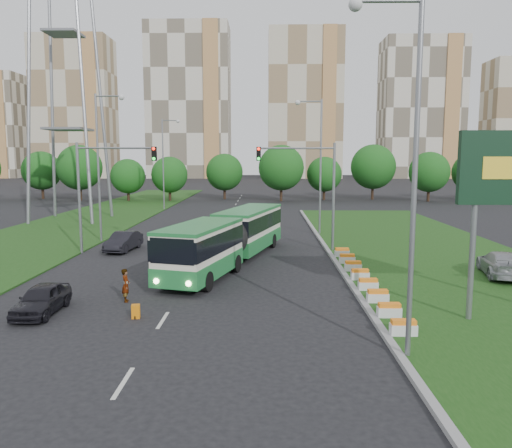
{
  "coord_description": "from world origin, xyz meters",
  "views": [
    {
      "loc": [
        1.37,
        -26.55,
        6.89
      ],
      "look_at": [
        0.78,
        5.86,
        2.6
      ],
      "focal_mm": 35.0,
      "sensor_mm": 36.0,
      "label": 1
    }
  ],
  "objects_px": {
    "car_median": "(502,264)",
    "car_left_far": "(124,241)",
    "car_left_near": "(42,299)",
    "traffic_mast_median": "(312,179)",
    "transmission_pylon": "(63,14)",
    "articulated_bus": "(227,237)",
    "traffic_mast_left": "(101,180)",
    "shopping_trolley": "(136,311)",
    "pedestrian": "(126,285)"
  },
  "relations": [
    {
      "from": "traffic_mast_median",
      "to": "articulated_bus",
      "type": "bearing_deg",
      "value": -144.1
    },
    {
      "from": "car_median",
      "to": "car_left_near",
      "type": "bearing_deg",
      "value": 28.4
    },
    {
      "from": "traffic_mast_left",
      "to": "car_median",
      "type": "height_order",
      "value": "traffic_mast_left"
    },
    {
      "from": "shopping_trolley",
      "to": "traffic_mast_median",
      "type": "bearing_deg",
      "value": 51.03
    },
    {
      "from": "traffic_mast_median",
      "to": "transmission_pylon",
      "type": "bearing_deg",
      "value": 144.0
    },
    {
      "from": "traffic_mast_left",
      "to": "traffic_mast_median",
      "type": "bearing_deg",
      "value": 3.77
    },
    {
      "from": "pedestrian",
      "to": "car_left_far",
      "type": "bearing_deg",
      "value": 3.51
    },
    {
      "from": "articulated_bus",
      "to": "car_left_near",
      "type": "distance_m",
      "value": 13.24
    },
    {
      "from": "articulated_bus",
      "to": "car_left_near",
      "type": "relative_size",
      "value": 4.41
    },
    {
      "from": "traffic_mast_left",
      "to": "articulated_bus",
      "type": "relative_size",
      "value": 0.47
    },
    {
      "from": "car_left_far",
      "to": "pedestrian",
      "type": "relative_size",
      "value": 2.66
    },
    {
      "from": "transmission_pylon",
      "to": "shopping_trolley",
      "type": "relative_size",
      "value": 72.91
    },
    {
      "from": "transmission_pylon",
      "to": "car_left_near",
      "type": "xyz_separation_m",
      "value": [
        11.42,
        -33.17,
        -21.34
      ]
    },
    {
      "from": "pedestrian",
      "to": "shopping_trolley",
      "type": "distance_m",
      "value": 2.79
    },
    {
      "from": "traffic_mast_left",
      "to": "transmission_pylon",
      "type": "relative_size",
      "value": 0.18
    },
    {
      "from": "car_left_near",
      "to": "car_median",
      "type": "distance_m",
      "value": 24.56
    },
    {
      "from": "transmission_pylon",
      "to": "car_median",
      "type": "distance_m",
      "value": 48.56
    },
    {
      "from": "traffic_mast_median",
      "to": "car_left_near",
      "type": "distance_m",
      "value": 20.75
    },
    {
      "from": "articulated_bus",
      "to": "car_left_near",
      "type": "bearing_deg",
      "value": -108.78
    },
    {
      "from": "traffic_mast_median",
      "to": "traffic_mast_left",
      "type": "xyz_separation_m",
      "value": [
        -15.16,
        -1.0,
        0.0
      ]
    },
    {
      "from": "car_left_near",
      "to": "pedestrian",
      "type": "distance_m",
      "value": 3.77
    },
    {
      "from": "car_left_near",
      "to": "traffic_mast_median",
      "type": "bearing_deg",
      "value": 48.19
    },
    {
      "from": "car_left_far",
      "to": "traffic_mast_median",
      "type": "bearing_deg",
      "value": 6.62
    },
    {
      "from": "transmission_pylon",
      "to": "articulated_bus",
      "type": "relative_size",
      "value": 2.58
    },
    {
      "from": "car_left_far",
      "to": "shopping_trolley",
      "type": "bearing_deg",
      "value": -65.62
    },
    {
      "from": "traffic_mast_left",
      "to": "car_left_far",
      "type": "relative_size",
      "value": 1.86
    },
    {
      "from": "car_left_far",
      "to": "pedestrian",
      "type": "xyz_separation_m",
      "value": [
        3.88,
        -13.29,
        0.1
      ]
    },
    {
      "from": "traffic_mast_left",
      "to": "transmission_pylon",
      "type": "xyz_separation_m",
      "value": [
        -9.62,
        19.0,
        16.65
      ]
    },
    {
      "from": "car_median",
      "to": "traffic_mast_left",
      "type": "bearing_deg",
      "value": -3.92
    },
    {
      "from": "traffic_mast_left",
      "to": "transmission_pylon",
      "type": "distance_m",
      "value": 27.03
    },
    {
      "from": "transmission_pylon",
      "to": "articulated_bus",
      "type": "bearing_deg",
      "value": -49.72
    },
    {
      "from": "traffic_mast_median",
      "to": "car_left_far",
      "type": "distance_m",
      "value": 14.74
    },
    {
      "from": "car_left_far",
      "to": "transmission_pylon",
      "type": "bearing_deg",
      "value": 127.85
    },
    {
      "from": "articulated_bus",
      "to": "shopping_trolley",
      "type": "relative_size",
      "value": 28.3
    },
    {
      "from": "pedestrian",
      "to": "car_median",
      "type": "bearing_deg",
      "value": -88.91
    },
    {
      "from": "car_left_near",
      "to": "car_median",
      "type": "height_order",
      "value": "car_median"
    },
    {
      "from": "articulated_bus",
      "to": "car_left_near",
      "type": "height_order",
      "value": "articulated_bus"
    },
    {
      "from": "transmission_pylon",
      "to": "car_left_far",
      "type": "relative_size",
      "value": 10.23
    },
    {
      "from": "traffic_mast_left",
      "to": "articulated_bus",
      "type": "xyz_separation_m",
      "value": [
        9.26,
        -3.27,
        -3.63
      ]
    },
    {
      "from": "traffic_mast_left",
      "to": "car_left_far",
      "type": "distance_m",
      "value": 4.9
    },
    {
      "from": "articulated_bus",
      "to": "shopping_trolley",
      "type": "height_order",
      "value": "articulated_bus"
    },
    {
      "from": "car_left_near",
      "to": "traffic_mast_left",
      "type": "bearing_deg",
      "value": 96.81
    },
    {
      "from": "car_median",
      "to": "car_left_far",
      "type": "bearing_deg",
      "value": -6.91
    },
    {
      "from": "car_left_near",
      "to": "pedestrian",
      "type": "relative_size",
      "value": 2.39
    },
    {
      "from": "transmission_pylon",
      "to": "articulated_bus",
      "type": "xyz_separation_m",
      "value": [
        18.88,
        -22.27,
        -20.28
      ]
    },
    {
      "from": "car_left_far",
      "to": "pedestrian",
      "type": "bearing_deg",
      "value": -66.88
    },
    {
      "from": "car_left_far",
      "to": "shopping_trolley",
      "type": "xyz_separation_m",
      "value": [
        4.99,
        -15.8,
        -0.41
      ]
    },
    {
      "from": "articulated_bus",
      "to": "traffic_mast_median",
      "type": "bearing_deg",
      "value": 51.49
    },
    {
      "from": "traffic_mast_left",
      "to": "car_left_far",
      "type": "xyz_separation_m",
      "value": [
        1.16,
        1.06,
        -4.64
      ]
    },
    {
      "from": "transmission_pylon",
      "to": "car_left_far",
      "type": "xyz_separation_m",
      "value": [
        10.79,
        -17.94,
        -21.29
      ]
    }
  ]
}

